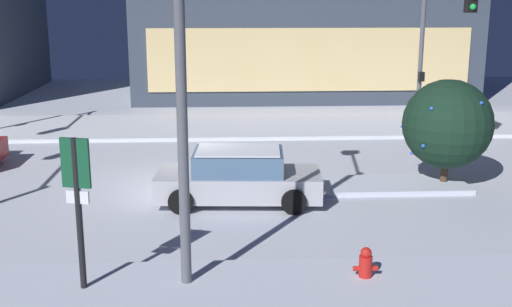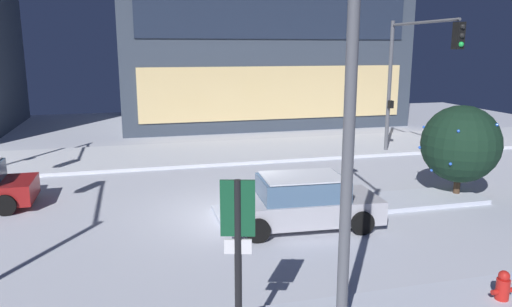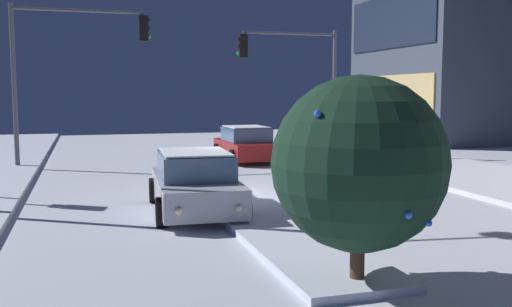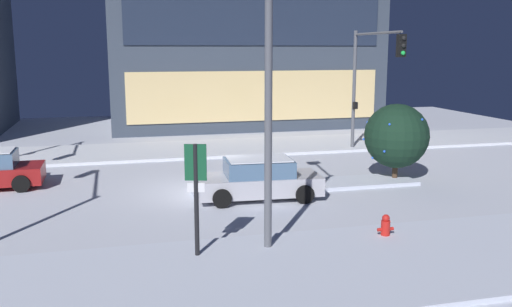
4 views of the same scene
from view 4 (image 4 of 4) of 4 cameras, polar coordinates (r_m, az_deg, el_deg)
ground at (r=21.56m, az=-5.47°, el=-3.74°), size 52.00×52.00×0.00m
curb_strip_near at (r=13.54m, az=0.40°, el=-12.22°), size 52.00×5.20×0.14m
curb_strip_far at (r=29.88m, az=-8.07°, el=0.36°), size 52.00×5.20×0.14m
median_strip at (r=22.02m, az=5.11°, el=-3.25°), size 9.00×1.80×0.14m
car_near at (r=20.10m, az=0.28°, el=-2.67°), size 4.60×2.28×1.49m
traffic_light_corner_far_right at (r=28.36m, az=11.70°, el=8.40°), size 0.32×5.20×6.28m
street_lamp_arched at (r=15.17m, az=0.74°, el=8.93°), size 0.77×3.42×7.40m
fire_hydrant at (r=16.33m, az=13.08°, el=-7.39°), size 0.48×0.26×0.75m
parking_info_sign at (r=14.07m, az=-6.14°, el=-3.38°), size 0.55×0.21×3.02m
decorated_tree_median at (r=23.32m, az=14.15°, el=1.74°), size 2.61×2.61×3.17m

